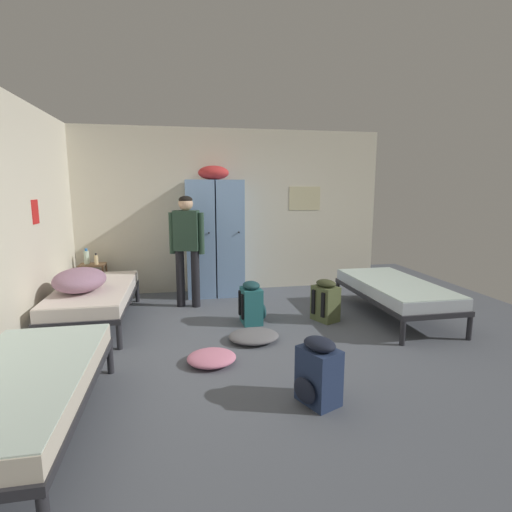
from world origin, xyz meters
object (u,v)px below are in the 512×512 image
at_px(bed_right, 394,289).
at_px(clothes_pile_grey, 254,336).
at_px(shelf_unit, 93,278).
at_px(clothes_pile_pink, 212,358).
at_px(backpack_navy, 318,373).
at_px(bedding_heap, 80,280).
at_px(lotion_bottle, 96,259).
at_px(locker_bank, 215,236).
at_px(bed_left_rear, 95,295).
at_px(backpack_teal, 252,303).
at_px(person_traveler, 187,241).
at_px(water_bottle, 87,257).
at_px(backpack_olive, 326,301).
at_px(bed_left_front, 20,388).

relative_size(bed_right, clothes_pile_grey, 3.31).
height_order(shelf_unit, clothes_pile_pink, shelf_unit).
distance_m(backpack_navy, clothes_pile_grey, 1.42).
height_order(bedding_heap, lotion_bottle, bedding_heap).
xyz_separation_m(locker_bank, bed_left_rear, (-1.64, -1.11, -0.59)).
bearing_deg(clothes_pile_grey, bed_right, 13.55).
bearing_deg(bed_right, backpack_navy, -133.08).
bearing_deg(clothes_pile_pink, backpack_teal, 61.01).
height_order(locker_bank, backpack_navy, locker_bank).
bearing_deg(person_traveler, lotion_bottle, 156.96).
xyz_separation_m(bedding_heap, backpack_navy, (2.27, -2.13, -0.37)).
bearing_deg(backpack_navy, water_bottle, 125.29).
bearing_deg(backpack_navy, bed_left_rear, 132.62).
distance_m(shelf_unit, clothes_pile_pink, 3.08).
height_order(lotion_bottle, backpack_olive, lotion_bottle).
bearing_deg(backpack_navy, backpack_olive, 67.33).
bearing_deg(bed_right, clothes_pile_grey, -166.45).
bearing_deg(person_traveler, bed_left_rear, -156.01).
relative_size(shelf_unit, backpack_teal, 1.04).
xyz_separation_m(shelf_unit, person_traveler, (1.44, -0.62, 0.63)).
bearing_deg(clothes_pile_grey, clothes_pile_pink, -136.27).
xyz_separation_m(water_bottle, backpack_teal, (2.31, -1.53, -0.42)).
height_order(bed_left_front, lotion_bottle, lotion_bottle).
xyz_separation_m(bed_left_front, backpack_navy, (2.16, 0.06, -0.12)).
bearing_deg(locker_bank, bedding_heap, -142.77).
xyz_separation_m(bedding_heap, clothes_pile_pink, (1.48, -1.24, -0.57)).
bearing_deg(bed_right, locker_bank, 144.97).
relative_size(person_traveler, water_bottle, 6.67).
height_order(bed_right, bedding_heap, bedding_heap).
bearing_deg(bed_left_rear, clothes_pile_grey, -26.94).
bearing_deg(backpack_olive, lotion_bottle, 153.72).
xyz_separation_m(bedding_heap, clothes_pile_grey, (2.00, -0.75, -0.57)).
bearing_deg(clothes_pile_pink, person_traveler, 95.25).
relative_size(bed_right, backpack_teal, 3.45).
bearing_deg(bed_left_rear, bedding_heap, -117.29).
bearing_deg(locker_bank, person_traveler, -127.49).
bearing_deg(backpack_teal, person_traveler, 131.73).
bearing_deg(water_bottle, bed_left_rear, -74.25).
xyz_separation_m(bedding_heap, backpack_teal, (2.09, -0.15, -0.37)).
relative_size(locker_bank, person_traveler, 1.28).
xyz_separation_m(water_bottle, clothes_pile_pink, (1.70, -2.63, -0.62)).
distance_m(backpack_teal, clothes_pile_pink, 1.27).
bearing_deg(lotion_bottle, bedding_heap, -86.97).
bearing_deg(bed_left_rear, shelf_unit, 102.26).
relative_size(bedding_heap, person_traveler, 0.47).
xyz_separation_m(shelf_unit, bed_left_front, (0.25, -3.55, 0.04)).
relative_size(bed_left_rear, backpack_navy, 3.45).
relative_size(water_bottle, clothes_pile_pink, 0.50).
height_order(bed_left_rear, lotion_bottle, lotion_bottle).
distance_m(bed_left_rear, backpack_navy, 3.19).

